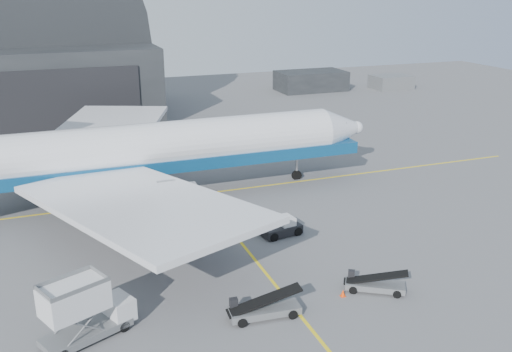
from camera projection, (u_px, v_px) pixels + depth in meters
name	position (u px, v px, depth m)	size (l,w,h in m)	color
ground	(272.00, 281.00, 43.13)	(200.00, 200.00, 0.00)	#565659
taxi_lines	(222.00, 219.00, 54.36)	(80.00, 42.12, 0.02)	yellow
distant_bldg_a	(311.00, 90.00, 119.61)	(14.00, 8.00, 4.00)	black
distant_bldg_b	(391.00, 88.00, 121.72)	(8.00, 6.00, 2.80)	slate
airliner	(138.00, 151.00, 57.85)	(52.38, 50.79, 18.38)	white
catering_truck	(83.00, 311.00, 35.40)	(6.27, 4.39, 4.06)	slate
pushback_tug	(282.00, 228.00, 50.90)	(3.81, 2.56, 1.65)	black
belt_loader_a	(263.00, 309.00, 38.28)	(5.19, 2.11, 1.96)	slate
belt_loader_b	(374.00, 284.00, 41.54)	(4.40, 3.47, 1.74)	slate
traffic_cone	(343.00, 293.00, 40.90)	(0.37, 0.37, 0.53)	#FA3E07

